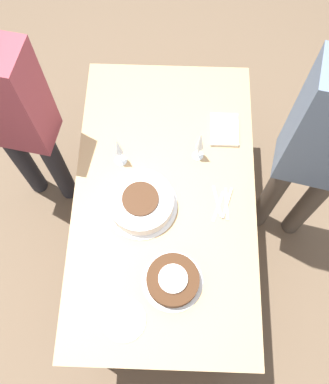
{
  "coord_description": "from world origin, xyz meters",
  "views": [
    {
      "loc": [
        -0.81,
        -0.03,
        2.75
      ],
      "look_at": [
        0.0,
        0.0,
        0.8
      ],
      "focal_mm": 40.0,
      "sensor_mm": 36.0,
      "label": 1
    }
  ],
  "objects_px": {
    "wine_glass_near": "(200,142)",
    "cake_center_white": "(141,202)",
    "cake_front_chocolate": "(173,280)",
    "person_cutting": "(329,146)",
    "wine_glass_far": "(118,148)",
    "person_watching": "(9,112)"
  },
  "relations": [
    {
      "from": "cake_front_chocolate",
      "to": "person_cutting",
      "type": "height_order",
      "value": "person_cutting"
    },
    {
      "from": "cake_center_white",
      "to": "person_watching",
      "type": "bearing_deg",
      "value": 59.6
    },
    {
      "from": "wine_glass_near",
      "to": "person_cutting",
      "type": "height_order",
      "value": "person_cutting"
    },
    {
      "from": "wine_glass_far",
      "to": "person_watching",
      "type": "relative_size",
      "value": 0.13
    },
    {
      "from": "wine_glass_near",
      "to": "person_watching",
      "type": "distance_m",
      "value": 0.95
    },
    {
      "from": "cake_front_chocolate",
      "to": "person_cutting",
      "type": "xyz_separation_m",
      "value": [
        0.57,
        -0.68,
        0.28
      ]
    },
    {
      "from": "wine_glass_near",
      "to": "person_watching",
      "type": "height_order",
      "value": "person_watching"
    },
    {
      "from": "wine_glass_near",
      "to": "person_cutting",
      "type": "relative_size",
      "value": 0.13
    },
    {
      "from": "wine_glass_far",
      "to": "person_watching",
      "type": "xyz_separation_m",
      "value": [
        0.14,
        0.54,
        0.07
      ]
    },
    {
      "from": "cake_center_white",
      "to": "person_watching",
      "type": "distance_m",
      "value": 0.79
    },
    {
      "from": "wine_glass_far",
      "to": "person_watching",
      "type": "bearing_deg",
      "value": 75.31
    },
    {
      "from": "person_cutting",
      "to": "person_watching",
      "type": "height_order",
      "value": "person_cutting"
    },
    {
      "from": "person_cutting",
      "to": "wine_glass_far",
      "type": "bearing_deg",
      "value": 9.15
    },
    {
      "from": "cake_center_white",
      "to": "wine_glass_far",
      "type": "bearing_deg",
      "value": 25.93
    },
    {
      "from": "cake_center_white",
      "to": "person_cutting",
      "type": "relative_size",
      "value": 0.21
    },
    {
      "from": "cake_center_white",
      "to": "cake_front_chocolate",
      "type": "bearing_deg",
      "value": -155.99
    },
    {
      "from": "cake_front_chocolate",
      "to": "person_cutting",
      "type": "distance_m",
      "value": 0.93
    },
    {
      "from": "cake_center_white",
      "to": "wine_glass_near",
      "type": "bearing_deg",
      "value": -44.3
    },
    {
      "from": "wine_glass_near",
      "to": "cake_center_white",
      "type": "bearing_deg",
      "value": 135.7
    },
    {
      "from": "person_watching",
      "to": "person_cutting",
      "type": "bearing_deg",
      "value": 2.45
    },
    {
      "from": "person_cutting",
      "to": "person_watching",
      "type": "relative_size",
      "value": 1.1
    },
    {
      "from": "cake_front_chocolate",
      "to": "person_watching",
      "type": "relative_size",
      "value": 0.18
    }
  ]
}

